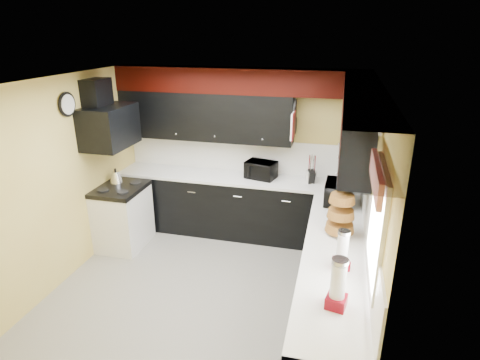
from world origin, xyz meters
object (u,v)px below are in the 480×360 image
at_px(microwave, 338,193).
at_px(knife_block, 311,177).
at_px(utensil_crock, 311,177).
at_px(kettle, 116,177).
at_px(toaster_oven, 261,170).

height_order(microwave, knife_block, microwave).
relative_size(utensil_crock, kettle, 0.95).
bearing_deg(utensil_crock, microwave, -58.70).
distance_m(knife_block, kettle, 2.80).
relative_size(toaster_oven, microwave, 0.88).
xyz_separation_m(knife_block, kettle, (-2.74, -0.59, -0.04)).
bearing_deg(kettle, toaster_oven, 17.71).
distance_m(utensil_crock, knife_block, 0.04).
bearing_deg(kettle, knife_block, 12.23).
relative_size(microwave, kettle, 2.68).
relative_size(microwave, utensil_crock, 2.83).
distance_m(toaster_oven, microwave, 1.29).
bearing_deg(utensil_crock, toaster_oven, 179.71).
relative_size(toaster_oven, kettle, 2.37).
height_order(toaster_oven, knife_block, toaster_oven).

